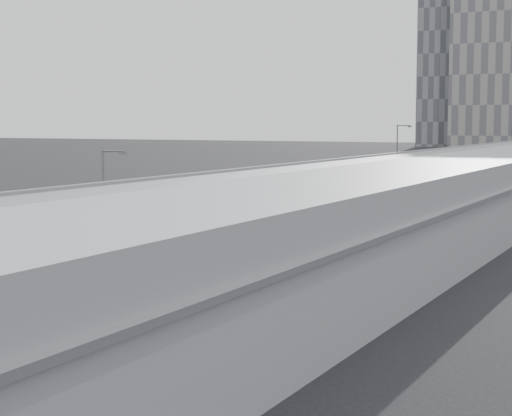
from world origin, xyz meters
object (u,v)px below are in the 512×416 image
Objects in this scene: bus_2 at (145,258)px; street_lamp_far at (398,155)px; bus_3 at (241,235)px; bus_5 at (377,200)px; shipping_container at (408,183)px; bus_7 at (446,185)px; suv at (441,179)px; bus_4 at (330,214)px; bus_6 at (419,190)px; street_lamp_near at (106,198)px.

bus_2 is 68.20m from street_lamp_far.
bus_5 is at bearing 85.80° from bus_3.
bus_3 is (0.02, 12.52, -0.07)m from bus_2.
bus_5 is at bearing -76.94° from street_lamp_far.
bus_2 reaches higher than shipping_container.
bus_3 is 58.35m from bus_7.
bus_7 is at bearing 95.69° from bus_5.
bus_7 reaches higher than suv.
bus_7 reaches higher than bus_4.
bus_5 is 50.06m from suv.
bus_6 is at bearing 90.40° from bus_2.
bus_3 is 2.31× the size of suv.
bus_7 is at bearing 93.72° from bus_4.
street_lamp_near reaches higher than bus_7.
bus_6 is at bearing -60.81° from shipping_container.
shipping_container is 1.06× the size of suv.
street_lamp_far is at bearing 89.53° from street_lamp_near.
bus_5 is (0.09, 12.96, 0.19)m from bus_4.
bus_5 is at bearing 90.29° from bus_2.
street_lamp_far is 25.01m from suv.
bus_5 is (0.23, 42.77, 0.06)m from bus_2.
street_lamp_far reaches higher than suv.
street_lamp_far is at bearing -72.71° from shipping_container.
bus_6 is at bearing -89.53° from bus_7.
bus_2 reaches higher than suv.
bus_6 is 2.54× the size of suv.
bus_7 is 1.28× the size of street_lamp_far.
street_lamp_near is (-6.39, -66.70, 3.22)m from bus_7.
suv is at bearing 97.70° from bus_6.
bus_6 is 12.84m from bus_7.
street_lamp_near is (-6.25, -25.64, 3.23)m from bus_4.
bus_3 is at bearing -82.38° from suv.
bus_4 is 26.59m from street_lamp_near.
bus_2 is 1.07× the size of bus_4.
suv is (-0.14, 88.24, -3.96)m from street_lamp_near.
bus_4 is 41.06m from bus_7.
bus_2 is at bearing -84.51° from bus_5.
street_lamp_near is at bearing -99.80° from bus_4.
bus_4 is at bearing -89.36° from bus_7.
bus_7 is 22.52m from suv.
bus_3 reaches higher than bus_7.
street_lamp_far is at bearing 117.60° from bus_6.
bus_2 is 1.07× the size of bus_7.
bus_2 is at bearing -34.31° from street_lamp_near.
street_lamp_near is (-6.13, -8.35, 3.17)m from bus_3.
bus_6 is (0.06, 28.22, 0.22)m from bus_4.
bus_3 is at bearing -93.16° from bus_6.
shipping_container is (-7.26, 34.24, -0.50)m from bus_5.
bus_3 reaches higher than shipping_container.
bus_3 is 45.52m from bus_6.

